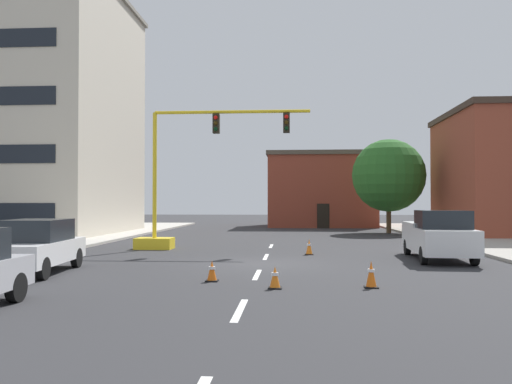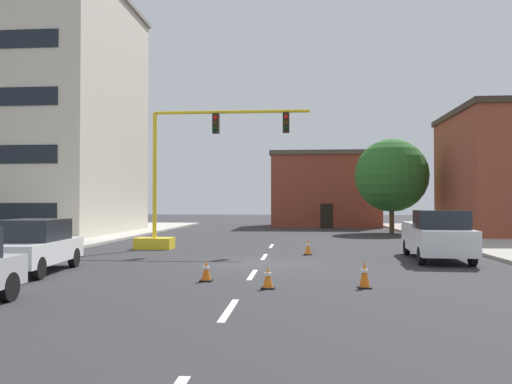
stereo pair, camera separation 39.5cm
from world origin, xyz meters
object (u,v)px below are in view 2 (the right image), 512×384
(sedan_white_near_left, at_px, (33,245))
(traffic_signal_gantry, at_px, (176,204))
(pickup_truck_white, at_px, (437,236))
(traffic_cone_roadside_c, at_px, (206,271))
(traffic_cone_roadside_b, at_px, (308,247))
(traffic_cone_roadside_a, at_px, (268,278))
(tree_right_far, at_px, (391,175))
(traffic_cone_roadside_d, at_px, (365,275))

(sedan_white_near_left, bearing_deg, traffic_signal_gantry, 74.09)
(pickup_truck_white, xyz_separation_m, traffic_cone_roadside_c, (-8.15, -6.32, -0.68))
(traffic_signal_gantry, distance_m, traffic_cone_roadside_c, 11.11)
(traffic_cone_roadside_c, bearing_deg, traffic_cone_roadside_b, 69.15)
(traffic_cone_roadside_a, relative_size, traffic_cone_roadside_b, 0.87)
(sedan_white_near_left, height_order, traffic_cone_roadside_b, sedan_white_near_left)
(tree_right_far, relative_size, traffic_cone_roadside_d, 9.77)
(traffic_signal_gantry, bearing_deg, sedan_white_near_left, -105.91)
(pickup_truck_white, bearing_deg, traffic_signal_gantry, 160.54)
(traffic_signal_gantry, bearing_deg, pickup_truck_white, -19.46)
(traffic_signal_gantry, bearing_deg, tree_right_far, 48.63)
(pickup_truck_white, relative_size, traffic_cone_roadside_d, 7.57)
(traffic_cone_roadside_b, relative_size, traffic_cone_roadside_c, 1.13)
(traffic_cone_roadside_b, height_order, traffic_cone_roadside_c, traffic_cone_roadside_b)
(traffic_signal_gantry, relative_size, traffic_cone_roadside_b, 12.45)
(pickup_truck_white, xyz_separation_m, traffic_cone_roadside_b, (-5.08, 1.73, -0.64))
(traffic_signal_gantry, height_order, sedan_white_near_left, traffic_signal_gantry)
(tree_right_far, xyz_separation_m, traffic_cone_roadside_d, (-5.15, -26.01, -3.99))
(traffic_cone_roadside_a, bearing_deg, sedan_white_near_left, 162.10)
(tree_right_far, distance_m, traffic_cone_roadside_c, 27.23)
(tree_right_far, bearing_deg, traffic_cone_roadside_c, -110.89)
(traffic_signal_gantry, relative_size, traffic_cone_roadside_c, 14.09)
(traffic_signal_gantry, distance_m, traffic_cone_roadside_d, 13.84)
(sedan_white_near_left, xyz_separation_m, traffic_cone_roadside_d, (10.42, -2.23, -0.53))
(tree_right_far, relative_size, sedan_white_near_left, 1.53)
(traffic_signal_gantry, xyz_separation_m, tree_right_far, (13.00, 14.76, 2.13))
(traffic_cone_roadside_a, xyz_separation_m, traffic_cone_roadside_d, (2.58, 0.30, 0.06))
(sedan_white_near_left, relative_size, traffic_cone_roadside_c, 7.63)
(traffic_signal_gantry, distance_m, tree_right_far, 19.78)
(tree_right_far, height_order, sedan_white_near_left, tree_right_far)
(tree_right_far, distance_m, sedan_white_near_left, 28.63)
(sedan_white_near_left, distance_m, traffic_cone_roadside_a, 8.26)
(sedan_white_near_left, relative_size, traffic_cone_roadside_d, 6.39)
(traffic_signal_gantry, height_order, traffic_cone_roadside_b, traffic_signal_gantry)
(traffic_signal_gantry, bearing_deg, traffic_cone_roadside_d, -55.11)
(sedan_white_near_left, bearing_deg, traffic_cone_roadside_a, -17.90)
(traffic_signal_gantry, relative_size, traffic_cone_roadside_a, 14.30)
(tree_right_far, height_order, traffic_cone_roadside_c, tree_right_far)
(tree_right_far, bearing_deg, pickup_truck_white, -94.40)
(tree_right_far, bearing_deg, traffic_cone_roadside_d, -101.21)
(traffic_cone_roadside_d, bearing_deg, sedan_white_near_left, 167.92)
(sedan_white_near_left, bearing_deg, traffic_cone_roadside_c, -12.96)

